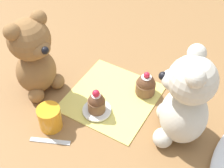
% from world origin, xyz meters
% --- Properties ---
extents(ground_plane, '(4.00, 4.00, 0.00)m').
position_xyz_m(ground_plane, '(0.00, 0.00, 0.00)').
color(ground_plane, olive).
extents(knitted_placemat, '(0.24, 0.23, 0.01)m').
position_xyz_m(knitted_placemat, '(0.00, 0.00, 0.00)').
color(knitted_placemat, '#E0D166').
rests_on(knitted_placemat, ground_plane).
extents(teddy_bear_cream, '(0.16, 0.15, 0.25)m').
position_xyz_m(teddy_bear_cream, '(0.02, 0.20, 0.12)').
color(teddy_bear_cream, beige).
rests_on(teddy_bear_cream, ground_plane).
extents(teddy_bear_tan, '(0.13, 0.13, 0.24)m').
position_xyz_m(teddy_bear_tan, '(0.07, -0.20, 0.12)').
color(teddy_bear_tan, olive).
rests_on(teddy_bear_tan, ground_plane).
extents(cupcake_near_cream_bear, '(0.06, 0.06, 0.07)m').
position_xyz_m(cupcake_near_cream_bear, '(-0.06, 0.07, 0.03)').
color(cupcake_near_cream_bear, brown).
rests_on(cupcake_near_cream_bear, knitted_placemat).
extents(saucer_plate, '(0.08, 0.08, 0.01)m').
position_xyz_m(saucer_plate, '(0.07, -0.01, 0.01)').
color(saucer_plate, white).
rests_on(saucer_plate, knitted_placemat).
extents(cupcake_near_tan_bear, '(0.05, 0.05, 0.07)m').
position_xyz_m(cupcake_near_tan_bear, '(0.07, -0.01, 0.04)').
color(cupcake_near_tan_bear, brown).
rests_on(cupcake_near_tan_bear, saucer_plate).
extents(juice_glass, '(0.06, 0.06, 0.07)m').
position_xyz_m(juice_glass, '(0.16, -0.09, 0.03)').
color(juice_glass, orange).
rests_on(juice_glass, ground_plane).
extents(teaspoon, '(0.05, 0.10, 0.01)m').
position_xyz_m(teaspoon, '(0.20, -0.06, 0.00)').
color(teaspoon, silver).
rests_on(teaspoon, ground_plane).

